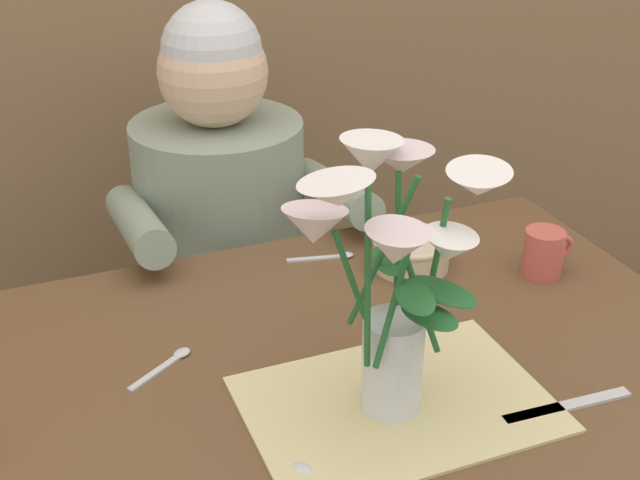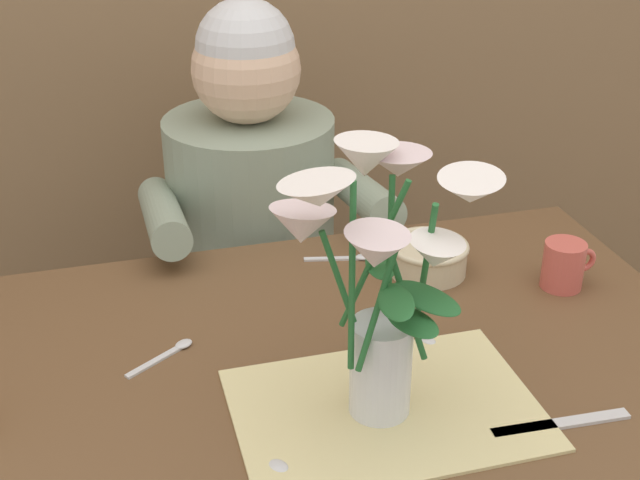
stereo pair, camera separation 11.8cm
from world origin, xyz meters
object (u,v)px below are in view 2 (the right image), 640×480
seated_person (254,271)px  dinner_knife (561,424)px  ceramic_mug (564,265)px  ceramic_bowl (428,256)px  flower_vase (378,263)px

seated_person → dinner_knife: size_ratio=5.97×
dinner_knife → ceramic_mug: ceramic_mug is taller
ceramic_bowl → ceramic_mug: bearing=-27.7°
ceramic_bowl → ceramic_mug: ceramic_mug is taller
flower_vase → ceramic_mug: flower_vase is taller
ceramic_bowl → ceramic_mug: 0.22m
ceramic_mug → dinner_knife: bearing=-119.4°
flower_vase → seated_person: bearing=91.7°
seated_person → ceramic_bowl: bearing=-60.6°
ceramic_bowl → ceramic_mug: size_ratio=1.46×
seated_person → dinner_knife: bearing=-73.9°
seated_person → ceramic_bowl: (0.23, -0.39, 0.21)m
ceramic_bowl → seated_person: bearing=119.9°
flower_vase → dinner_knife: flower_vase is taller
dinner_knife → ceramic_bowl: bearing=94.8°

